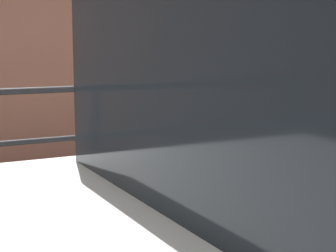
# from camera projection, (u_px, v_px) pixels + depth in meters

# --- Properties ---
(sidewalk_curb) EXTENTS (36.00, 2.51, 0.15)m
(sidewalk_curb) POSITION_uv_depth(u_px,v_px,m) (161.00, 227.00, 4.52)
(sidewalk_curb) COLOR #9E9B93
(sidewalk_curb) RESTS_ON ground
(parking_meter) EXTENTS (0.17, 0.18, 1.50)m
(parking_meter) POSITION_uv_depth(u_px,v_px,m) (221.00, 98.00, 3.51)
(parking_meter) COLOR slate
(parking_meter) RESTS_ON sidewalk_curb
(pedestrian_at_meter) EXTENTS (0.70, 0.54, 1.69)m
(pedestrian_at_meter) POSITION_uv_depth(u_px,v_px,m) (127.00, 117.00, 3.44)
(pedestrian_at_meter) COLOR slate
(pedestrian_at_meter) RESTS_ON sidewalk_curb
(background_railing) EXTENTS (24.06, 0.06, 1.04)m
(background_railing) POSITION_uv_depth(u_px,v_px,m) (117.00, 114.00, 5.24)
(background_railing) COLOR black
(background_railing) RESTS_ON sidewalk_curb
(backdrop_wall) EXTENTS (32.00, 0.50, 3.24)m
(backdrop_wall) POSITION_uv_depth(u_px,v_px,m) (60.00, 40.00, 6.80)
(backdrop_wall) COLOR brown
(backdrop_wall) RESTS_ON ground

